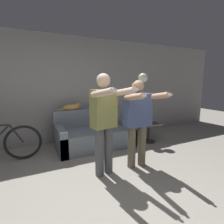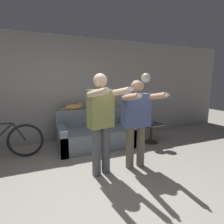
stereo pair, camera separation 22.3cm
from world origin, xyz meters
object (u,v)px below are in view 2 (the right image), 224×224
(floor_lamp, at_px, (142,86))
(cup, at_px, (152,123))
(cat, at_px, (74,107))
(person_right, at_px, (137,118))
(couch, at_px, (96,135))
(side_table, at_px, (151,129))
(person_left, at_px, (101,119))

(floor_lamp, height_order, cup, floor_lamp)
(cat, bearing_deg, person_right, -65.14)
(couch, relative_size, person_right, 1.13)
(cat, xyz_separation_m, side_table, (1.76, -0.68, -0.57))
(couch, xyz_separation_m, person_left, (-0.29, -1.29, 0.67))
(couch, relative_size, floor_lamp, 1.01)
(person_left, xyz_separation_m, person_right, (0.63, 0.00, -0.05))
(person_left, bearing_deg, cup, 19.48)
(cat, bearing_deg, cup, -23.14)
(person_right, xyz_separation_m, floor_lamp, (0.82, 1.17, 0.50))
(floor_lamp, bearing_deg, cup, -61.38)
(floor_lamp, distance_m, cup, 0.92)
(cat, distance_m, side_table, 1.97)
(cat, height_order, floor_lamp, floor_lamp)
(person_right, relative_size, floor_lamp, 0.90)
(couch, height_order, cup, couch)
(cat, relative_size, side_table, 1.06)
(floor_lamp, relative_size, cup, 19.06)
(person_right, height_order, side_table, person_right)
(person_left, relative_size, cat, 3.11)
(floor_lamp, distance_m, side_table, 1.08)
(couch, bearing_deg, cup, -16.30)
(person_left, bearing_deg, cat, 84.42)
(couch, bearing_deg, side_table, -13.61)
(person_right, bearing_deg, side_table, 47.13)
(person_right, xyz_separation_m, cup, (0.97, 0.91, -0.37))
(person_right, relative_size, cup, 17.07)
(side_table, distance_m, cup, 0.19)
(person_left, height_order, cup, person_left)
(cup, bearing_deg, person_right, -136.75)
(couch, relative_size, cup, 19.26)
(person_left, distance_m, side_table, 1.98)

